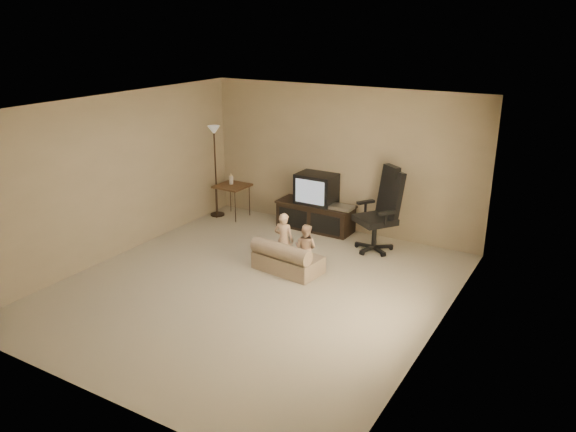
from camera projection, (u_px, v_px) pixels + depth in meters
The scene contains 9 objects.
floor at pixel (254, 288), 7.78m from camera, with size 5.50×5.50×0.00m, color #B8AD92.
room_shell at pixel (251, 182), 7.28m from camera, with size 5.50×5.50×5.50m.
tv_stand at pixel (316, 207), 9.84m from camera, with size 1.41×0.53×1.01m.
office_chair at pixel (380, 221), 8.92m from camera, with size 0.88×0.89×1.38m.
side_table at pixel (232, 186), 10.40m from camera, with size 0.57×0.57×0.84m.
floor_lamp at pixel (215, 151), 10.26m from camera, with size 0.27×0.27×1.71m.
child_sofa at pixel (286, 259), 8.23m from camera, with size 1.04×0.67×0.48m.
toddler_left at pixel (284, 240), 8.32m from camera, with size 0.31×0.23×0.85m, color #DFB08B.
toddler_right at pixel (306, 248), 8.21m from camera, with size 0.35×0.19×0.73m, color #DFB08B.
Camera 1 is at (3.96, -5.81, 3.52)m, focal length 35.00 mm.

